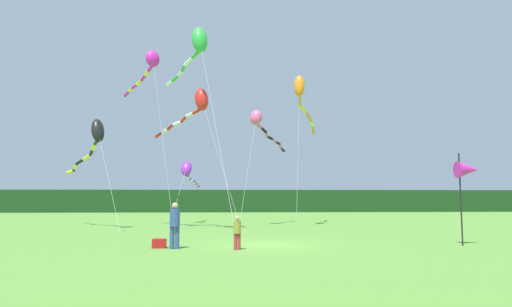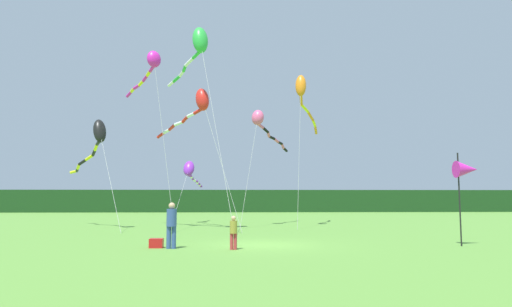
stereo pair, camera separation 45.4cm
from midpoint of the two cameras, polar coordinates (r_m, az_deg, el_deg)
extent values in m
plane|color=#5B9338|center=(19.20, 0.45, -11.38)|extent=(120.00, 120.00, 0.00)
cube|color=#193D19|center=(64.08, -2.39, -5.96)|extent=(108.00, 3.29, 3.06)
cylinder|color=#334C8C|center=(17.98, -11.21, -10.31)|extent=(0.18, 0.18, 0.84)
cylinder|color=#334C8C|center=(17.95, -10.59, -10.33)|extent=(0.18, 0.18, 0.84)
cylinder|color=#334C8C|center=(17.92, -10.86, -7.91)|extent=(0.39, 0.39, 0.67)
sphere|color=tan|center=(17.90, -10.83, -6.45)|extent=(0.25, 0.25, 0.25)
cylinder|color=#B23338|center=(17.39, -3.37, -10.97)|extent=(0.13, 0.13, 0.61)
cylinder|color=#B23338|center=(17.39, -2.90, -10.97)|extent=(0.13, 0.13, 0.61)
cylinder|color=olive|center=(17.35, -3.13, -9.19)|extent=(0.28, 0.28, 0.48)
sphere|color=tan|center=(17.33, -3.12, -8.10)|extent=(0.18, 0.18, 0.18)
cube|color=red|center=(18.39, -12.74, -10.93)|extent=(0.52, 0.39, 0.36)
cylinder|color=black|center=(20.41, 23.70, -5.25)|extent=(0.06, 0.06, 3.78)
cone|color=#E026B2|center=(20.61, 24.43, -1.85)|extent=(0.90, 0.70, 0.70)
cylinder|color=#B2B2B2|center=(24.56, -5.56, 3.18)|extent=(2.18, 4.48, 11.35)
ellipsoid|color=green|center=(28.18, -7.54, 13.95)|extent=(1.38, 1.54, 1.87)
cylinder|color=green|center=(28.26, -8.01, 12.21)|extent=(0.67, 0.83, 0.41)
cylinder|color=white|center=(28.85, -8.93, 11.33)|extent=(0.72, 0.81, 0.47)
cylinder|color=green|center=(29.51, -9.52, 10.53)|extent=(0.41, 0.88, 0.32)
cylinder|color=white|center=(30.25, -9.87, 9.90)|extent=(0.52, 0.86, 0.32)
cylinder|color=green|center=(30.93, -10.49, 9.25)|extent=(0.68, 0.82, 0.39)
cylinder|color=white|center=(31.60, -11.18, 8.65)|extent=(0.61, 0.83, 0.31)
cylinder|color=#B2B2B2|center=(33.21, -10.08, -5.21)|extent=(0.65, 4.79, 4.24)
ellipsoid|color=purple|center=(35.62, -9.09, -1.85)|extent=(0.99, 1.33, 1.47)
cylinder|color=purple|center=(35.75, -8.97, -2.74)|extent=(0.33, 0.44, 0.25)
cylinder|color=white|center=(36.09, -8.78, -2.89)|extent=(0.24, 0.43, 0.30)
cylinder|color=purple|center=(36.44, -8.65, -3.08)|extent=(0.28, 0.45, 0.30)
cylinder|color=white|center=(36.77, -8.45, -3.29)|extent=(0.34, 0.47, 0.31)
cylinder|color=purple|center=(37.09, -8.20, -3.44)|extent=(0.32, 0.43, 0.24)
cylinder|color=white|center=(37.44, -8.06, -3.58)|extent=(0.20, 0.43, 0.31)
cylinder|color=purple|center=(37.78, -7.93, -3.74)|extent=(0.33, 0.45, 0.26)
cylinder|color=white|center=(38.12, -7.79, -3.88)|extent=(0.21, 0.42, 0.29)
cylinder|color=purple|center=(38.47, -7.68, -4.03)|extent=(0.32, 0.45, 0.28)
cylinder|color=#B2B2B2|center=(30.32, -1.44, -2.06)|extent=(1.29, 2.90, 7.62)
ellipsoid|color=#E5598C|center=(32.24, -0.40, 4.54)|extent=(1.20, 1.27, 1.27)
cylinder|color=#E5598C|center=(32.45, -0.07, 3.51)|extent=(0.59, 0.74, 0.37)
cylinder|color=black|center=(33.02, 0.56, 2.98)|extent=(0.60, 0.75, 0.43)
cylinder|color=#E5598C|center=(33.64, 0.93, 2.42)|extent=(0.34, 0.79, 0.41)
cylinder|color=black|center=(34.27, 1.33, 2.00)|extent=(0.61, 0.71, 0.30)
cylinder|color=#E5598C|center=(34.87, 1.88, 1.66)|extent=(0.53, 0.76, 0.35)
cylinder|color=black|center=(35.50, 2.35, 1.34)|extent=(0.54, 0.73, 0.28)
cylinder|color=#E5598C|center=(36.15, 2.68, 0.96)|extent=(0.41, 0.80, 0.43)
cylinder|color=black|center=(36.81, 2.98, 0.51)|extent=(0.53, 0.77, 0.38)
cylinder|color=#B2B2B2|center=(29.53, 4.84, -0.02)|extent=(0.67, 2.45, 9.59)
ellipsoid|color=orange|center=(31.58, 5.03, 8.45)|extent=(0.93, 1.03, 1.62)
cylinder|color=orange|center=(32.03, 5.07, 6.72)|extent=(0.43, 1.38, 0.62)
cylinder|color=yellow|center=(33.18, 5.50, 5.65)|extent=(0.83, 1.27, 0.48)
cylinder|color=orange|center=(34.33, 6.19, 4.68)|extent=(0.77, 1.31, 0.61)
cylinder|color=yellow|center=(35.53, 6.62, 3.80)|extent=(0.58, 1.33, 0.43)
cylinder|color=orange|center=(36.75, 6.82, 2.97)|extent=(0.52, 1.37, 0.61)
cylinder|color=#B2B2B2|center=(27.65, -12.08, 1.63)|extent=(1.84, 2.44, 10.72)
ellipsoid|color=#E026B2|center=(30.09, -13.26, 11.51)|extent=(1.24, 1.23, 1.20)
cylinder|color=#E026B2|center=(30.25, -13.51, 10.38)|extent=(0.54, 0.74, 0.37)
cylinder|color=yellow|center=(30.84, -13.92, 9.79)|extent=(0.49, 0.74, 0.31)
cylinder|color=#E026B2|center=(31.43, -14.33, 9.19)|extent=(0.57, 0.74, 0.41)
cylinder|color=yellow|center=(32.00, -14.81, 8.60)|extent=(0.57, 0.72, 0.35)
cylinder|color=#E026B2|center=(32.57, -15.36, 8.13)|extent=(0.63, 0.67, 0.31)
cylinder|color=yellow|center=(33.16, -15.83, 7.73)|extent=(0.50, 0.72, 0.27)
cylinder|color=#E026B2|center=(33.75, -16.24, 7.24)|extent=(0.62, 0.71, 0.42)
cylinder|color=#B2B2B2|center=(26.44, -4.94, -1.11)|extent=(2.49, 2.69, 7.99)
ellipsoid|color=red|center=(28.40, -7.31, 6.75)|extent=(1.38, 1.41, 1.63)
cylinder|color=red|center=(28.54, -7.82, 5.31)|extent=(0.70, 0.69, 0.38)
cylinder|color=white|center=(29.09, -8.73, 4.84)|extent=(0.64, 0.72, 0.29)
cylinder|color=red|center=(29.69, -9.46, 4.29)|extent=(0.60, 0.79, 0.45)
cylinder|color=white|center=(30.24, -10.27, 3.76)|extent=(0.72, 0.64, 0.32)
cylinder|color=red|center=(30.80, -11.09, 3.28)|extent=(0.62, 0.77, 0.42)
cylinder|color=white|center=(31.42, -11.74, 2.79)|extent=(0.63, 0.73, 0.32)
cylinder|color=red|center=(32.01, -12.46, 2.31)|extent=(0.70, 0.72, 0.44)
cylinder|color=#B2B2B2|center=(28.00, -18.47, -3.00)|extent=(2.34, 3.26, 6.14)
ellipsoid|color=black|center=(30.14, -19.63, 2.73)|extent=(1.32, 1.40, 1.73)
cylinder|color=black|center=(30.47, -19.80, 1.32)|extent=(0.56, 0.88, 0.32)
cylinder|color=yellow|center=(31.28, -20.05, 0.80)|extent=(0.56, 0.91, 0.46)
cylinder|color=black|center=(32.09, -20.30, 0.15)|extent=(0.58, 0.91, 0.47)
cylinder|color=yellow|center=(32.85, -20.81, -0.43)|extent=(0.80, 0.77, 0.45)
cylinder|color=black|center=(33.56, -21.57, -0.96)|extent=(0.82, 0.75, 0.47)
cylinder|color=yellow|center=(34.33, -22.04, -1.47)|extent=(0.57, 0.90, 0.44)
cylinder|color=black|center=(35.16, -22.19, -1.87)|extent=(0.52, 0.89, 0.34)
cylinder|color=yellow|center=(35.95, -22.57, -2.11)|extent=(0.78, 0.73, 0.28)
camera|label=1|loc=(0.23, -90.52, 0.05)|focal=31.91mm
camera|label=2|loc=(0.23, 89.48, -0.05)|focal=31.91mm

